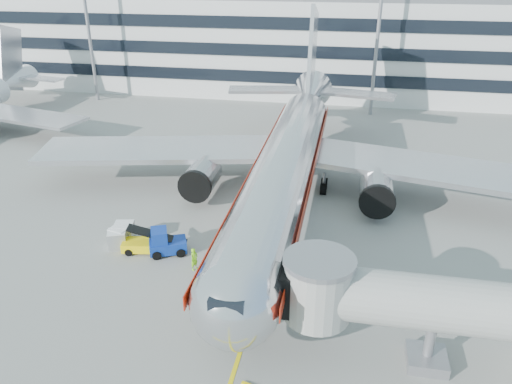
% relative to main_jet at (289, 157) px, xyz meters
% --- Properties ---
extents(ground, '(180.00, 180.00, 0.00)m').
position_rel_main_jet_xyz_m(ground, '(0.00, -11.72, -4.23)').
color(ground, gray).
rests_on(ground, ground).
extents(lead_in_line, '(0.25, 70.00, 0.01)m').
position_rel_main_jet_xyz_m(lead_in_line, '(0.00, -1.72, -4.23)').
color(lead_in_line, yellow).
rests_on(lead_in_line, ground).
extents(main_jet, '(50.95, 48.70, 16.06)m').
position_rel_main_jet_xyz_m(main_jet, '(0.00, 0.00, 0.00)').
color(main_jet, silver).
rests_on(main_jet, ground).
extents(jet_bridge, '(17.80, 4.50, 7.00)m').
position_rel_main_jet_xyz_m(jet_bridge, '(12.18, -19.72, -0.36)').
color(jet_bridge, silver).
rests_on(jet_bridge, ground).
extents(terminal, '(150.00, 24.25, 15.60)m').
position_rel_main_jet_xyz_m(terminal, '(0.00, 46.23, 3.57)').
color(terminal, silver).
rests_on(terminal, ground).
extents(light_mast_west, '(2.40, 1.20, 25.45)m').
position_rel_main_jet_xyz_m(light_mast_west, '(-35.00, 30.28, 10.64)').
color(light_mast_west, gray).
rests_on(light_mast_west, ground).
extents(light_mast_centre, '(2.40, 1.20, 25.45)m').
position_rel_main_jet_xyz_m(light_mast_centre, '(8.00, 30.28, 10.64)').
color(light_mast_centre, gray).
rests_on(light_mast_centre, ground).
extents(belt_loader, '(4.62, 2.27, 2.16)m').
position_rel_main_jet_xyz_m(belt_loader, '(-9.27, -11.38, -3.62)').
color(belt_loader, yellow).
rests_on(belt_loader, ground).
extents(baggage_tug, '(3.21, 2.63, 2.10)m').
position_rel_main_jet_xyz_m(baggage_tug, '(-8.00, -11.45, -3.32)').
color(baggage_tug, navy).
rests_on(baggage_tug, ground).
extents(cargo_container_left, '(1.69, 1.69, 1.49)m').
position_rel_main_jet_xyz_m(cargo_container_left, '(-12.00, -10.81, -3.49)').
color(cargo_container_left, '#B2B4BA').
rests_on(cargo_container_left, ground).
extents(cargo_container_right, '(1.75, 1.75, 1.58)m').
position_rel_main_jet_xyz_m(cargo_container_right, '(-11.89, -10.34, -3.44)').
color(cargo_container_right, '#B2B4BA').
rests_on(cargo_container_right, ground).
extents(cargo_container_front, '(1.76, 1.76, 1.45)m').
position_rel_main_jet_xyz_m(cargo_container_front, '(-12.03, -11.33, -3.50)').
color(cargo_container_front, '#B2B4BA').
rests_on(cargo_container_front, ground).
extents(ramp_worker, '(0.66, 0.76, 1.75)m').
position_rel_main_jet_xyz_m(ramp_worker, '(-5.15, -13.15, -3.36)').
color(ramp_worker, '#82DF17').
rests_on(ramp_worker, ground).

